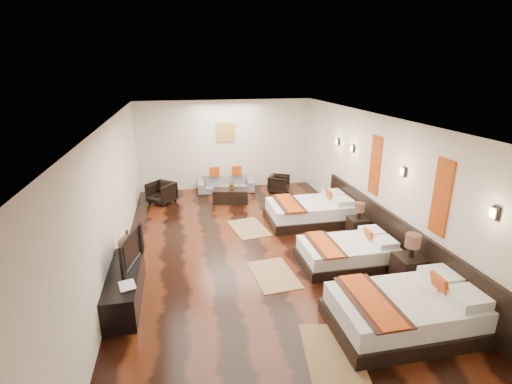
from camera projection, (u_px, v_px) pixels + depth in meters
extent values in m
cube|color=black|center=(256.00, 253.00, 8.02)|extent=(5.50, 9.50, 0.01)
cube|color=white|center=(257.00, 120.00, 7.14)|extent=(5.50, 9.50, 0.01)
cube|color=silver|center=(226.00, 145.00, 12.00)|extent=(5.50, 0.01, 2.80)
cube|color=silver|center=(112.00, 200.00, 7.05)|extent=(0.01, 9.50, 2.80)
cube|color=silver|center=(382.00, 182.00, 8.11)|extent=(0.01, 9.50, 2.80)
cube|color=black|center=(395.00, 238.00, 7.66)|extent=(0.08, 6.60, 0.90)
cube|color=black|center=(403.00, 321.00, 5.68)|extent=(2.20, 1.36, 0.23)
cube|color=white|center=(406.00, 306.00, 5.60)|extent=(2.09, 1.26, 0.31)
cube|color=#B9410D|center=(440.00, 285.00, 5.61)|extent=(0.16, 0.34, 0.34)
cube|color=#38190F|center=(371.00, 301.00, 5.43)|extent=(0.58, 1.38, 0.02)
cube|color=#B9410D|center=(371.00, 300.00, 5.43)|extent=(0.40, 1.38, 0.02)
cube|color=black|center=(346.00, 259.00, 7.56)|extent=(1.87, 1.15, 0.20)
cube|color=white|center=(347.00, 249.00, 7.48)|extent=(1.78, 1.07, 0.27)
cube|color=#B9410D|center=(369.00, 236.00, 7.50)|extent=(0.14, 0.28, 0.29)
cube|color=#38190F|center=(324.00, 244.00, 7.35)|extent=(0.49, 1.17, 0.02)
cube|color=#B9410D|center=(324.00, 244.00, 7.34)|extent=(0.34, 1.17, 0.02)
cube|color=black|center=(309.00, 218.00, 9.61)|extent=(2.13, 1.32, 0.22)
cube|color=white|center=(310.00, 208.00, 9.52)|extent=(2.03, 1.22, 0.30)
cube|color=#B9410D|center=(330.00, 196.00, 9.54)|extent=(0.16, 0.33, 0.33)
cube|color=#38190F|center=(289.00, 203.00, 9.36)|extent=(0.56, 1.34, 0.02)
cube|color=#B9410D|center=(289.00, 203.00, 9.36)|extent=(0.39, 1.34, 0.02)
cube|color=black|center=(409.00, 270.00, 6.80)|extent=(0.50, 0.50, 0.55)
cylinder|color=black|center=(412.00, 251.00, 6.68)|extent=(0.09, 0.09, 0.22)
cylinder|color=#3F2619|center=(413.00, 241.00, 6.62)|extent=(0.26, 0.26, 0.24)
cube|color=black|center=(358.00, 228.00, 8.69)|extent=(0.43, 0.43, 0.47)
cylinder|color=black|center=(359.00, 214.00, 8.59)|extent=(0.08, 0.08, 0.19)
cylinder|color=#3F2619|center=(360.00, 207.00, 8.53)|extent=(0.23, 0.23, 0.21)
cube|color=#94734B|center=(332.00, 352.00, 5.21)|extent=(0.94, 1.31, 0.01)
cube|color=#94734B|center=(274.00, 275.00, 7.17)|extent=(0.85, 1.26, 0.01)
cube|color=#94734B|center=(249.00, 228.00, 9.24)|extent=(0.93, 1.31, 0.01)
cube|color=black|center=(125.00, 286.00, 6.29)|extent=(0.50, 1.80, 0.55)
imported|color=black|center=(126.00, 250.00, 6.33)|extent=(0.36, 1.01, 0.58)
imported|color=black|center=(119.00, 288.00, 5.74)|extent=(0.31, 0.36, 0.03)
imported|color=brown|center=(128.00, 240.00, 6.90)|extent=(0.40, 0.40, 0.38)
imported|color=slate|center=(226.00, 184.00, 11.91)|extent=(1.79, 0.78, 0.51)
imported|color=black|center=(162.00, 193.00, 10.88)|extent=(0.94, 0.95, 0.62)
imported|color=black|center=(279.00, 184.00, 11.82)|extent=(0.81, 0.80, 0.55)
cube|color=black|center=(231.00, 196.00, 10.96)|extent=(1.08, 0.69, 0.40)
imported|color=#285B1E|center=(232.00, 185.00, 10.89)|extent=(0.28, 0.25, 0.26)
cube|color=#D86014|center=(441.00, 197.00, 6.25)|extent=(0.04, 0.40, 1.30)
cube|color=#D86014|center=(375.00, 165.00, 8.29)|extent=(0.04, 0.40, 1.30)
cube|color=black|center=(495.00, 213.00, 5.18)|extent=(0.06, 0.12, 0.18)
cube|color=#FFD18C|center=(493.00, 213.00, 5.17)|extent=(0.02, 0.10, 0.14)
cube|color=black|center=(404.00, 172.00, 7.22)|extent=(0.06, 0.12, 0.18)
cube|color=#FFD18C|center=(402.00, 172.00, 7.21)|extent=(0.02, 0.10, 0.14)
cube|color=black|center=(353.00, 149.00, 9.27)|extent=(0.06, 0.12, 0.18)
cube|color=#FFD18C|center=(352.00, 149.00, 9.26)|extent=(0.02, 0.10, 0.14)
cube|color=black|center=(338.00, 142.00, 10.10)|extent=(0.06, 0.12, 0.18)
cube|color=#FFD18C|center=(337.00, 142.00, 10.10)|extent=(0.02, 0.10, 0.14)
cube|color=#AD873F|center=(226.00, 132.00, 11.85)|extent=(0.60, 0.04, 0.60)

